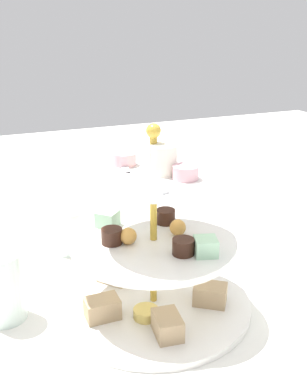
# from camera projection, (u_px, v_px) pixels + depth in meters

# --- Properties ---
(ground_plane) EXTENTS (2.40, 2.40, 0.00)m
(ground_plane) POSITION_uv_depth(u_px,v_px,m) (153.00, 306.00, 0.72)
(ground_plane) COLOR silver
(tiered_serving_stand) EXTENTS (0.29, 0.29, 0.28)m
(tiered_serving_stand) POSITION_uv_depth(u_px,v_px,m) (154.00, 258.00, 0.69)
(tiered_serving_stand) COLOR white
(tiered_serving_stand) RESTS_ON ground_plane
(water_glass_short_left) EXTENTS (0.06, 0.06, 0.08)m
(water_glass_short_left) POSITION_uv_depth(u_px,v_px,m) (69.00, 230.00, 0.88)
(water_glass_short_left) COLOR silver
(water_glass_short_left) RESTS_ON ground_plane
(teacup_with_saucer) EXTENTS (0.09, 0.09, 0.05)m
(teacup_with_saucer) POSITION_uv_depth(u_px,v_px,m) (132.00, 223.00, 0.94)
(teacup_with_saucer) COLOR white
(teacup_with_saucer) RESTS_ON ground_plane
(butter_knife_right) EXTENTS (0.15, 0.10, 0.00)m
(butter_knife_right) POSITION_uv_depth(u_px,v_px,m) (240.00, 236.00, 0.94)
(butter_knife_right) COLOR silver
(butter_knife_right) RESTS_ON ground_plane
(water_glass_mid_back) EXTENTS (0.06, 0.06, 0.10)m
(water_glass_mid_back) POSITION_uv_depth(u_px,v_px,m) (3.00, 287.00, 0.67)
(water_glass_mid_back) COLOR silver
(water_glass_mid_back) RESTS_ON ground_plane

